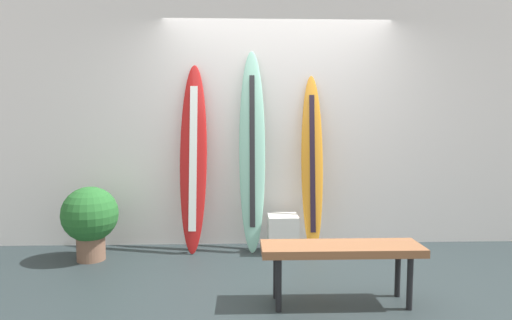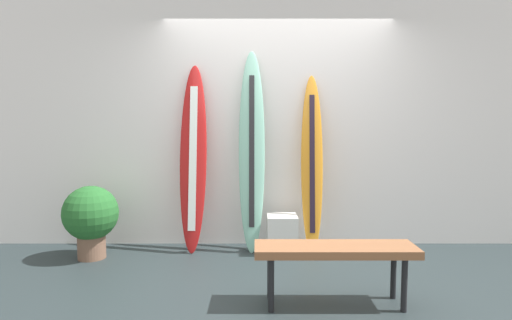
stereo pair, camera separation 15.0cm
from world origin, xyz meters
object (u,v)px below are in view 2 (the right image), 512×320
surfboard_crimson (194,159)px  bench (336,253)px  surfboard_sunset (312,165)px  potted_plant (91,216)px  surfboard_seafoam (252,152)px  display_block_left (283,234)px

surfboard_crimson → bench: bearing=-47.9°
surfboard_sunset → potted_plant: surfboard_sunset is taller
surfboard_sunset → bench: surfboard_sunset is taller
surfboard_crimson → potted_plant: size_ratio=2.70×
surfboard_seafoam → bench: bearing=-65.6°
bench → surfboard_sunset: bearing=89.7°
surfboard_seafoam → bench: size_ratio=1.79×
surfboard_crimson → display_block_left: surfboard_crimson is taller
surfboard_seafoam → potted_plant: size_ratio=2.91×
surfboard_crimson → surfboard_sunset: surfboard_crimson is taller
surfboard_crimson → surfboard_sunset: size_ratio=1.06×
surfboard_sunset → display_block_left: bearing=-162.7°
surfboard_crimson → potted_plant: 1.17m
surfboard_seafoam → display_block_left: surfboard_seafoam is taller
surfboard_seafoam → potted_plant: bearing=-169.4°
surfboard_sunset → display_block_left: 0.80m
surfboard_seafoam → bench: surfboard_seafoam is taller
surfboard_seafoam → potted_plant: 1.76m
surfboard_crimson → potted_plant: surfboard_crimson is taller
surfboard_crimson → surfboard_sunset: 1.27m
surfboard_sunset → display_block_left: surfboard_sunset is taller
bench → surfboard_seafoam: bearing=114.4°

